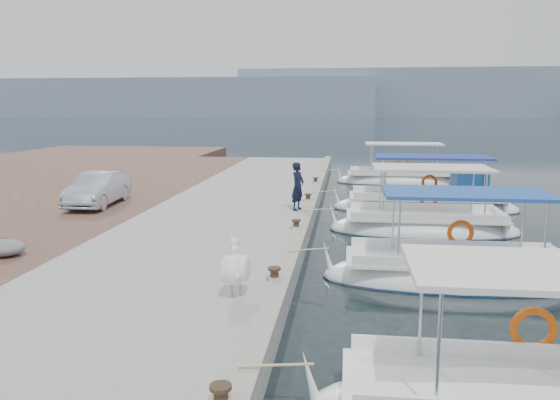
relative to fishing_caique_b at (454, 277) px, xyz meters
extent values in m
plane|color=black|center=(-3.78, 1.47, -0.13)|extent=(400.00, 400.00, 0.00)
cube|color=gray|center=(-6.78, 6.47, 0.12)|extent=(6.00, 40.00, 0.50)
cube|color=gray|center=(-4.00, 6.47, 0.43)|extent=(0.44, 40.00, 0.12)
cube|color=#50332A|center=(-11.78, 6.47, 0.12)|extent=(4.00, 40.00, 0.50)
cube|color=slate|center=(-63.78, 191.47, 6.87)|extent=(140.00, 40.00, 14.00)
cube|color=slate|center=(36.22, 211.47, 8.87)|extent=(160.00, 40.00, 18.00)
cube|color=white|center=(-0.19, -6.18, 0.42)|extent=(4.91, 1.78, 0.08)
cube|color=silver|center=(-0.04, -6.18, 2.06)|extent=(3.59, 1.91, 0.08)
cylinder|color=silver|center=(-1.53, -6.96, 1.22)|extent=(0.05, 0.05, 1.60)
torus|color=#E8530C|center=(0.11, -5.20, 0.87)|extent=(0.68, 0.12, 0.68)
ellipsoid|color=white|center=(0.00, 0.00, -0.08)|extent=(6.35, 2.12, 1.30)
ellipsoid|color=navy|center=(0.00, 0.00, -0.10)|extent=(6.38, 2.16, 0.22)
cube|color=white|center=(0.00, 0.00, 0.42)|extent=(5.20, 1.82, 0.08)
cube|color=#1F4A9F|center=(0.15, 0.00, 2.06)|extent=(3.81, 1.95, 0.08)
cylinder|color=silver|center=(-1.43, -0.80, 1.22)|extent=(0.05, 0.05, 1.60)
torus|color=#E8530C|center=(0.30, 1.00, 0.87)|extent=(0.68, 0.12, 0.68)
ellipsoid|color=white|center=(-0.01, 5.37, -0.08)|extent=(6.33, 2.41, 1.30)
ellipsoid|color=navy|center=(-0.01, 5.37, -0.10)|extent=(6.36, 2.45, 0.22)
cube|color=white|center=(-0.01, 5.37, 0.42)|extent=(5.19, 2.07, 0.08)
cube|color=silver|center=(0.14, 5.37, 2.06)|extent=(3.80, 2.21, 0.08)
cylinder|color=silver|center=(-1.44, 4.46, 1.22)|extent=(0.05, 0.05, 1.60)
torus|color=#E8530C|center=(0.29, 6.51, 0.87)|extent=(0.68, 0.12, 0.68)
ellipsoid|color=white|center=(0.58, 9.45, -0.08)|extent=(7.52, 2.38, 1.30)
ellipsoid|color=navy|center=(0.58, 9.45, -0.10)|extent=(7.56, 2.43, 0.22)
cube|color=white|center=(0.58, 9.45, 0.42)|extent=(6.17, 2.05, 0.08)
cube|color=navy|center=(0.77, 9.45, 2.06)|extent=(4.51, 2.19, 0.08)
cylinder|color=silver|center=(-1.11, 8.56, 1.22)|extent=(0.05, 0.05, 1.60)
torus|color=#E8530C|center=(0.88, 10.58, 0.87)|extent=(0.68, 0.12, 0.68)
cube|color=navy|center=(2.27, 9.45, 0.97)|extent=(1.20, 1.67, 1.00)
ellipsoid|color=white|center=(0.23, 17.33, -0.08)|extent=(6.82, 2.09, 1.30)
ellipsoid|color=navy|center=(0.23, 17.33, -0.10)|extent=(6.86, 2.14, 0.22)
cube|color=white|center=(0.23, 17.33, 0.42)|extent=(5.60, 1.80, 0.08)
cube|color=silver|center=(0.40, 17.33, 2.06)|extent=(4.09, 1.93, 0.08)
cylinder|color=silver|center=(-1.30, 16.54, 1.22)|extent=(0.05, 0.05, 1.60)
torus|color=#E8530C|center=(0.53, 18.32, 0.87)|extent=(0.68, 0.12, 0.68)
cylinder|color=black|center=(-4.13, -7.03, 0.52)|extent=(0.18, 0.18, 0.30)
cylinder|color=black|center=(-4.13, -7.03, 0.67)|extent=(0.28, 0.28, 0.05)
cylinder|color=black|center=(-4.13, -2.03, 0.52)|extent=(0.18, 0.18, 0.30)
cylinder|color=black|center=(-4.13, -2.03, 0.67)|extent=(0.28, 0.28, 0.05)
cylinder|color=black|center=(-4.13, 2.97, 0.52)|extent=(0.18, 0.18, 0.30)
cylinder|color=black|center=(-4.13, 2.97, 0.67)|extent=(0.28, 0.28, 0.05)
cylinder|color=black|center=(-4.13, 7.97, 0.52)|extent=(0.18, 0.18, 0.30)
cylinder|color=black|center=(-4.13, 7.97, 0.67)|extent=(0.28, 0.28, 0.05)
cylinder|color=black|center=(-4.13, 12.97, 0.52)|extent=(0.18, 0.18, 0.30)
cylinder|color=black|center=(-4.13, 12.97, 0.67)|extent=(0.28, 0.28, 0.05)
cylinder|color=tan|center=(-4.85, -2.99, 0.54)|extent=(0.05, 0.05, 0.34)
cylinder|color=tan|center=(-4.69, -2.94, 0.54)|extent=(0.05, 0.05, 0.34)
ellipsoid|color=white|center=(-4.77, -2.96, 0.92)|extent=(0.69, 0.90, 0.63)
cylinder|color=white|center=(-4.85, -2.69, 1.18)|extent=(0.21, 0.31, 0.33)
sphere|color=white|center=(-4.88, -2.59, 1.38)|extent=(0.21, 0.21, 0.21)
cone|color=#EAA566|center=(-4.97, -2.29, 1.28)|extent=(0.27, 0.61, 0.24)
imported|color=black|center=(-4.38, 6.22, 1.24)|extent=(0.63, 0.74, 1.73)
imported|color=#B1B8CA|center=(-11.96, 6.25, 1.00)|extent=(1.53, 3.84, 1.24)
ellipsoid|color=slate|center=(-11.18, -0.79, 0.57)|extent=(1.10, 0.90, 0.40)
camera|label=1|loc=(-2.64, -13.12, 4.08)|focal=35.00mm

